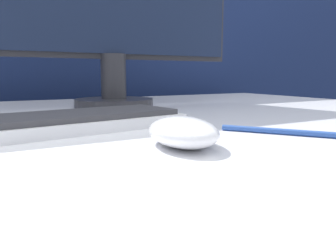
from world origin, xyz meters
TOP-DOWN VIEW (x-y plane):
  - partition_panel at (0.00, 0.68)m, footprint 5.00×0.03m
  - computer_mouse_near at (0.02, -0.23)m, footprint 0.09×0.12m
  - keyboard at (-0.10, -0.07)m, footprint 0.42×0.18m
  - pen at (0.16, -0.23)m, footprint 0.09×0.13m

SIDE VIEW (x-z plane):
  - partition_panel at x=0.00m, z-range 0.00..1.37m
  - pen at x=0.16m, z-range 0.70..0.71m
  - keyboard at x=-0.10m, z-range 0.70..0.73m
  - computer_mouse_near at x=0.02m, z-range 0.70..0.74m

